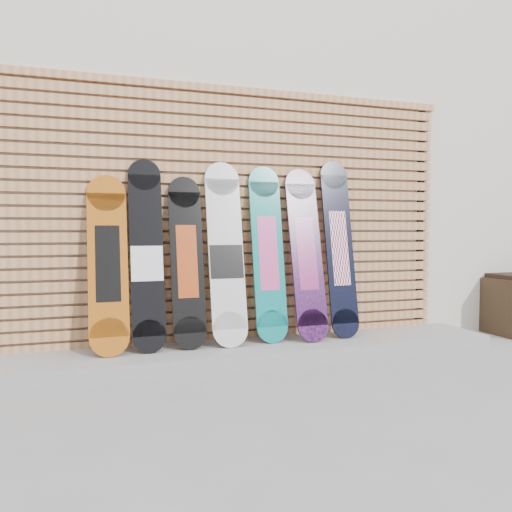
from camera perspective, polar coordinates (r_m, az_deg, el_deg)
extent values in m
plane|color=gray|center=(3.61, 2.67, -14.24)|extent=(80.00, 80.00, 0.00)
cube|color=beige|center=(6.98, -3.77, 9.01)|extent=(12.00, 5.00, 3.60)
cube|color=gray|center=(4.17, -2.68, -11.01)|extent=(4.60, 0.70, 0.12)
cube|color=#B97A4D|center=(4.42, -3.70, -9.16)|extent=(4.20, 0.05, 0.08)
cube|color=#B97A4D|center=(4.41, -3.71, -7.92)|extent=(4.20, 0.05, 0.08)
cube|color=#B97A4D|center=(4.39, -3.71, -6.68)|extent=(4.20, 0.05, 0.07)
cube|color=#B97A4D|center=(4.37, -3.71, -5.43)|extent=(4.20, 0.05, 0.07)
cube|color=#B97A4D|center=(4.36, -3.72, -4.17)|extent=(4.20, 0.05, 0.07)
cube|color=#B97A4D|center=(4.35, -3.72, -2.90)|extent=(4.20, 0.05, 0.07)
cube|color=#B97A4D|center=(4.34, -3.73, -1.62)|extent=(4.20, 0.05, 0.07)
cube|color=#B97A4D|center=(4.33, -3.73, -0.35)|extent=(4.20, 0.05, 0.07)
cube|color=#B97A4D|center=(4.33, -3.74, 0.94)|extent=(4.20, 0.05, 0.07)
cube|color=#B97A4D|center=(4.33, -3.74, 2.22)|extent=(4.20, 0.05, 0.08)
cube|color=#B97A4D|center=(4.33, -3.74, 3.50)|extent=(4.20, 0.05, 0.08)
cube|color=#B97A4D|center=(4.33, -3.75, 4.79)|extent=(4.20, 0.05, 0.08)
cube|color=#B97A4D|center=(4.33, -3.75, 6.07)|extent=(4.20, 0.05, 0.08)
cube|color=#B97A4D|center=(4.34, -3.76, 7.35)|extent=(4.20, 0.05, 0.08)
cube|color=#B97A4D|center=(4.35, -3.76, 8.63)|extent=(4.20, 0.05, 0.08)
cube|color=#B97A4D|center=(4.36, -3.77, 9.90)|extent=(4.20, 0.05, 0.08)
cube|color=#B97A4D|center=(4.37, -3.77, 11.16)|extent=(4.20, 0.05, 0.08)
cube|color=#B97A4D|center=(4.38, -3.78, 12.41)|extent=(4.20, 0.05, 0.08)
cube|color=#B97A4D|center=(4.40, -3.78, 13.66)|extent=(4.20, 0.05, 0.08)
cube|color=#B97A4D|center=(4.42, -3.78, 14.89)|extent=(4.20, 0.05, 0.08)
cube|color=#B97A4D|center=(4.44, -3.79, 16.12)|extent=(4.20, 0.05, 0.08)
cube|color=#B97A4D|center=(4.46, -3.79, 17.33)|extent=(4.20, 0.05, 0.08)
cube|color=black|center=(5.23, 18.19, 3.38)|extent=(0.06, 0.04, 2.23)
cube|color=#B97A4D|center=(4.49, -3.80, 18.44)|extent=(4.26, 0.07, 0.06)
cube|color=#AD5712|center=(4.00, -16.57, -0.83)|extent=(0.30, 0.29, 1.10)
cylinder|color=#AD5712|center=(3.94, -16.40, -8.90)|extent=(0.30, 0.09, 0.29)
cylinder|color=#AD5712|center=(4.13, -16.74, 6.87)|extent=(0.30, 0.09, 0.29)
cube|color=black|center=(4.00, -16.57, -0.83)|extent=(0.18, 0.17, 0.59)
cube|color=black|center=(4.02, -12.38, 0.23)|extent=(0.26, 0.28, 1.27)
cylinder|color=black|center=(3.98, -12.09, -8.98)|extent=(0.26, 0.07, 0.26)
cylinder|color=black|center=(4.17, -12.66, 9.02)|extent=(0.26, 0.07, 0.26)
cube|color=white|center=(4.01, -12.35, -0.86)|extent=(0.25, 0.08, 0.28)
cube|color=black|center=(4.08, -7.89, -0.61)|extent=(0.27, 0.26, 1.13)
cylinder|color=black|center=(4.03, -7.52, -8.73)|extent=(0.27, 0.08, 0.27)
cylinder|color=black|center=(4.20, -8.24, 7.20)|extent=(0.27, 0.08, 0.27)
cube|color=#982F0D|center=(4.08, -7.89, -0.61)|extent=(0.17, 0.15, 0.59)
cube|color=silver|center=(4.13, -3.46, 0.39)|extent=(0.29, 0.29, 1.24)
cylinder|color=silver|center=(4.08, -2.96, -8.39)|extent=(0.29, 0.08, 0.29)
cylinder|color=silver|center=(4.28, -3.94, 8.76)|extent=(0.29, 0.08, 0.29)
cube|color=black|center=(4.12, -3.40, -0.68)|extent=(0.28, 0.08, 0.28)
cube|color=#0D8082|center=(4.26, 1.37, 0.33)|extent=(0.28, 0.25, 1.23)
cylinder|color=#0D8082|center=(4.23, 1.87, -8.08)|extent=(0.28, 0.07, 0.28)
cylinder|color=#0D8082|center=(4.39, 0.87, 8.43)|extent=(0.28, 0.07, 0.28)
cube|color=#F255A7|center=(4.26, 1.37, 0.33)|extent=(0.17, 0.14, 0.63)
cube|color=black|center=(4.35, 5.75, 0.30)|extent=(0.28, 0.31, 1.22)
cylinder|color=black|center=(4.29, 6.51, -7.92)|extent=(0.28, 0.09, 0.28)
cylinder|color=black|center=(4.50, 5.03, 8.15)|extent=(0.28, 0.09, 0.28)
cube|color=#911D67|center=(4.35, 5.75, 0.30)|extent=(0.17, 0.18, 0.63)
cube|color=black|center=(4.52, 9.49, 0.90)|extent=(0.26, 0.27, 1.32)
cylinder|color=black|center=(4.48, 10.17, -7.59)|extent=(0.26, 0.07, 0.26)
cylinder|color=black|center=(4.66, 8.83, 9.07)|extent=(0.26, 0.07, 0.26)
cube|color=white|center=(4.52, 9.49, 0.90)|extent=(0.16, 0.15, 0.67)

